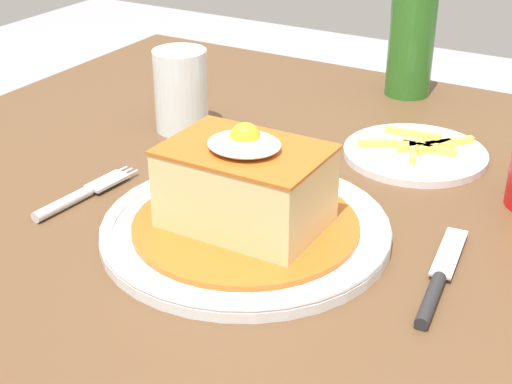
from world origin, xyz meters
TOP-DOWN VIEW (x-y plane):
  - dining_table at (0.00, 0.00)m, footprint 1.13×0.82m
  - main_plate at (-0.05, -0.13)m, footprint 0.28×0.28m
  - sandwich_meal at (-0.05, -0.13)m, footprint 0.22×0.22m
  - fork at (-0.25, -0.16)m, footprint 0.03×0.14m
  - knife at (0.14, -0.13)m, footprint 0.03×0.17m
  - beer_bottle_green at (-0.06, 0.34)m, footprint 0.06×0.06m
  - drinking_glass at (-0.26, 0.06)m, footprint 0.07×0.07m
  - side_plate_fries at (0.03, 0.13)m, footprint 0.17×0.17m

SIDE VIEW (x-z plane):
  - dining_table at x=0.00m, z-range 0.25..0.97m
  - side_plate_fries at x=0.03m, z-range 0.72..0.74m
  - fork at x=-0.25m, z-range 0.72..0.73m
  - knife at x=0.14m, z-range 0.72..0.73m
  - main_plate at x=-0.05m, z-range 0.72..0.74m
  - drinking_glass at x=-0.26m, z-range 0.72..0.82m
  - sandwich_meal at x=-0.05m, z-range 0.72..0.83m
  - beer_bottle_green at x=-0.06m, z-range 0.69..0.96m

